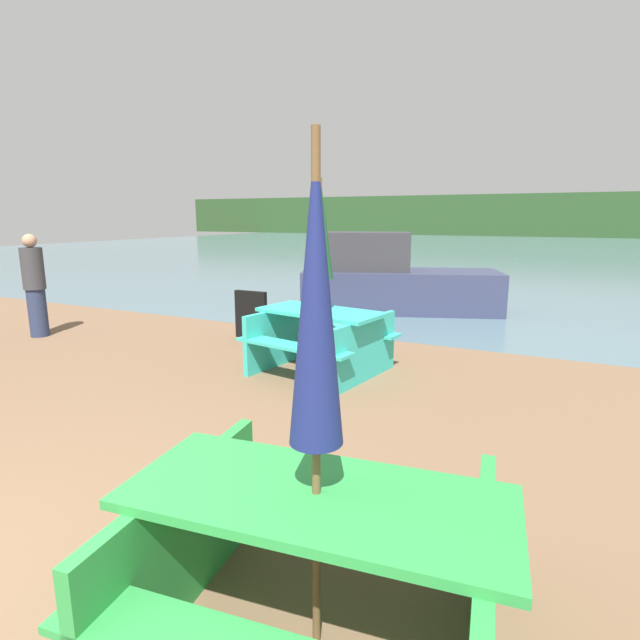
% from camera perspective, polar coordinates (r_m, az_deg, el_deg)
% --- Properties ---
extents(water, '(60.00, 50.00, 0.00)m').
position_cam_1_polar(water, '(32.40, 21.31, 7.62)').
color(water, slate).
rests_on(water, ground_plane).
extents(far_treeline, '(80.00, 1.60, 4.00)m').
position_cam_1_polar(far_treeline, '(52.30, 23.46, 10.93)').
color(far_treeline, '#284723').
rests_on(far_treeline, water).
extents(picnic_table_green, '(1.81, 1.57, 0.74)m').
position_cam_1_polar(picnic_table_green, '(2.40, -0.41, -25.16)').
color(picnic_table_green, green).
rests_on(picnic_table_green, ground_plane).
extents(picnic_table_teal, '(1.72, 1.61, 0.78)m').
position_cam_1_polar(picnic_table_teal, '(6.09, 0.07, -1.79)').
color(picnic_table_teal, '#33B7A8').
rests_on(picnic_table_teal, ground_plane).
extents(umbrella_darkgreen, '(0.30, 0.30, 2.32)m').
position_cam_1_polar(umbrella_darkgreen, '(5.92, 0.07, 10.21)').
color(umbrella_darkgreen, brown).
rests_on(umbrella_darkgreen, ground_plane).
extents(umbrella_navy, '(0.22, 0.22, 2.21)m').
position_cam_1_polar(umbrella_navy, '(1.95, -0.46, 2.40)').
color(umbrella_navy, brown).
rests_on(umbrella_navy, ground_plane).
extents(boat, '(4.13, 2.64, 1.58)m').
position_cam_1_polar(boat, '(10.21, 8.28, 4.32)').
color(boat, '#333856').
rests_on(boat, water).
extents(person, '(0.32, 0.32, 1.62)m').
position_cam_1_polar(person, '(9.07, -29.82, 3.42)').
color(person, '#283351').
rests_on(person, ground_plane).
extents(signboard, '(0.55, 0.08, 0.75)m').
position_cam_1_polar(signboard, '(7.88, -7.89, 0.59)').
color(signboard, black).
rests_on(signboard, ground_plane).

